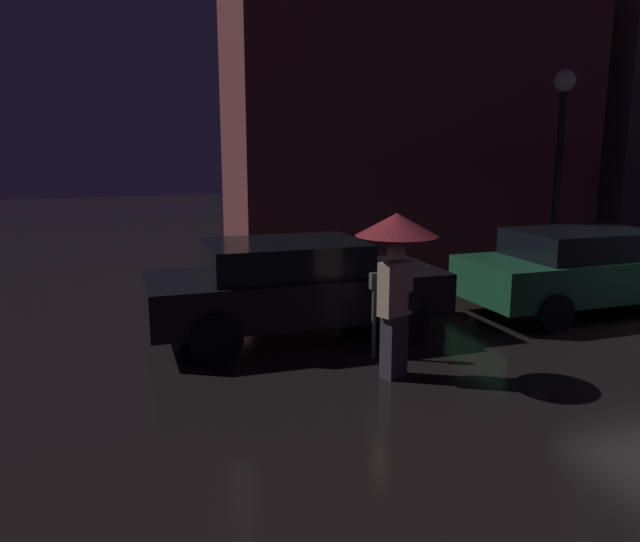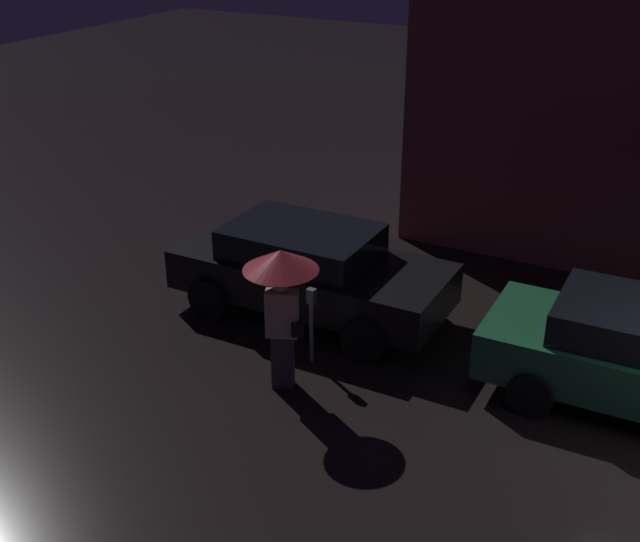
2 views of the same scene
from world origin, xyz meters
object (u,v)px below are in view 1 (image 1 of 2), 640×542
(parking_meter, at_px, (374,305))
(parked_car_green, at_px, (586,268))
(parked_car_black, at_px, (294,286))
(street_lamp_near, at_px, (561,130))
(pedestrian_with_umbrella, at_px, (396,251))

(parking_meter, bearing_deg, parked_car_green, 14.02)
(parked_car_black, distance_m, street_lamp_near, 7.33)
(parked_car_black, relative_size, parked_car_green, 0.99)
(parked_car_black, bearing_deg, parking_meter, -60.09)
(parked_car_green, xyz_separation_m, street_lamp_near, (1.27, 2.48, 2.43))
(street_lamp_near, bearing_deg, parked_car_green, -117.08)
(parked_car_green, bearing_deg, street_lamp_near, 62.13)
(parking_meter, height_order, street_lamp_near, street_lamp_near)
(parked_car_green, xyz_separation_m, parking_meter, (-4.51, -1.13, -0.02))
(street_lamp_near, bearing_deg, parking_meter, -148.04)
(parked_car_black, distance_m, parking_meter, 1.52)
(parked_car_green, height_order, street_lamp_near, street_lamp_near)
(pedestrian_with_umbrella, distance_m, street_lamp_near, 7.43)
(parked_car_black, height_order, parking_meter, parked_car_black)
(parked_car_black, xyz_separation_m, parked_car_green, (5.27, -0.19, -0.03))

